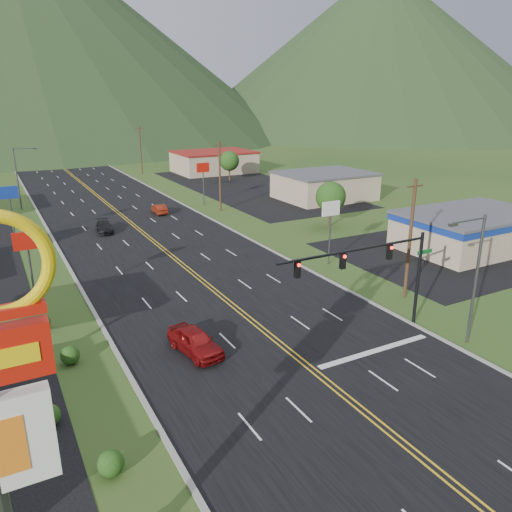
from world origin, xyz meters
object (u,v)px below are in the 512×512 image
streetlight_west (19,174)px  car_red_far (159,209)px  streetlight_east (474,272)px  car_red_near (195,342)px  car_dark_mid (104,227)px  traffic_signal (377,264)px

streetlight_west → car_red_far: 21.39m
streetlight_east → car_red_near: streetlight_east is taller
car_red_near → car_red_far: (10.60, 39.99, -0.16)m
car_dark_mid → car_red_far: bearing=41.2°
streetlight_east → streetlight_west: bearing=110.9°
car_red_near → car_dark_mid: 33.52m
streetlight_east → car_red_near: bearing=155.8°
traffic_signal → car_red_far: traffic_signal is taller
car_red_near → car_dark_mid: (1.49, 33.49, -0.18)m
streetlight_east → car_dark_mid: bearing=110.4°
streetlight_east → car_red_near: 18.83m
streetlight_west → car_red_near: streetlight_west is taller
streetlight_west → car_dark_mid: size_ratio=2.04×
traffic_signal → streetlight_east: streetlight_east is taller
traffic_signal → streetlight_west: 58.88m
streetlight_east → streetlight_west: (-22.86, 60.00, 0.00)m
streetlight_west → traffic_signal: bearing=-72.0°
streetlight_west → car_dark_mid: 20.98m
streetlight_west → car_red_near: 53.04m
traffic_signal → car_red_near: (-12.02, 3.51, -4.51)m
car_dark_mid → traffic_signal: bearing=-68.4°
streetlight_east → streetlight_west: same height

